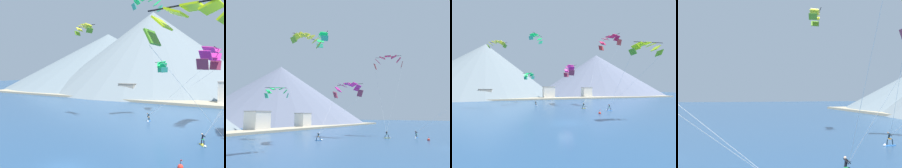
% 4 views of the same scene
% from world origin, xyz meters
% --- Properties ---
extents(kitesurfer_near_lead, '(1.27, 1.68, 1.67)m').
position_xyz_m(kitesurfer_near_lead, '(10.15, 15.04, 0.46)').
color(kitesurfer_near_lead, yellow).
rests_on(kitesurfer_near_lead, ground).
extents(kitesurfer_mid_center, '(0.74, 1.78, 1.64)m').
position_xyz_m(kitesurfer_mid_center, '(-2.08, 25.67, 0.46)').
color(kitesurfer_mid_center, '#337FDB').
rests_on(kitesurfer_mid_center, ground).
extents(parafoil_kite_near_trail, '(5.82, 13.91, 12.08)m').
position_xyz_m(parafoil_kite_near_trail, '(13.15, -3.36, 12.50)').
color(parafoil_kite_near_trail, '#49901F').
extents(parafoil_kite_mid_center, '(12.19, 8.49, 12.25)m').
position_xyz_m(parafoil_kite_mid_center, '(9.03, 25.01, 12.08)').
color(parafoil_kite_mid_center, '#8C3048').
extents(parafoil_kite_distant_high_outer, '(5.24, 3.00, 1.99)m').
position_xyz_m(parafoil_kite_distant_high_outer, '(-13.23, 20.33, 17.82)').
color(parafoil_kite_distant_high_outer, '#649D25').
extents(parafoil_kite_distant_low_drift, '(4.90, 5.18, 2.34)m').
position_xyz_m(parafoil_kite_distant_low_drift, '(-2.25, 25.05, 22.23)').
color(parafoil_kite_distant_low_drift, '#37B98E').
extents(parafoil_kite_distant_mid_solo, '(4.42, 5.48, 2.70)m').
position_xyz_m(parafoil_kite_distant_mid_solo, '(-3.77, 37.04, 10.87)').
color(parafoil_kite_distant_mid_solo, '#39B28B').
extents(race_marker_buoy, '(0.56, 0.56, 1.02)m').
position_xyz_m(race_marker_buoy, '(9.80, 6.14, 0.16)').
color(race_marker_buoy, red).
rests_on(race_marker_buoy, ground).
extents(shoreline_strip, '(180.00, 10.00, 0.70)m').
position_xyz_m(shoreline_strip, '(0.00, 54.93, 0.35)').
color(shoreline_strip, tan).
rests_on(shoreline_strip, ground).
extents(shore_building_harbour_front, '(6.60, 6.42, 4.12)m').
position_xyz_m(shore_building_harbour_front, '(-32.29, 58.48, 2.07)').
color(shore_building_harbour_front, beige).
rests_on(shore_building_harbour_front, ground).
extents(shore_building_promenade_mid, '(5.81, 4.53, 5.37)m').
position_xyz_m(shore_building_promenade_mid, '(-22.72, 56.70, 2.70)').
color(shore_building_promenade_mid, '#A89E8E').
rests_on(shore_building_promenade_mid, ground).
extents(mountain_peak_west_ridge, '(101.37, 101.37, 38.57)m').
position_xyz_m(mountain_peak_west_ridge, '(-31.43, 98.69, 19.28)').
color(mountain_peak_west_ridge, slate).
rests_on(mountain_peak_west_ridge, ground).
extents(mountain_peak_east_shoulder, '(117.04, 117.04, 31.55)m').
position_xyz_m(mountain_peak_east_shoulder, '(-64.59, 109.29, 15.78)').
color(mountain_peak_east_shoulder, slate).
rests_on(mountain_peak_east_shoulder, ground).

